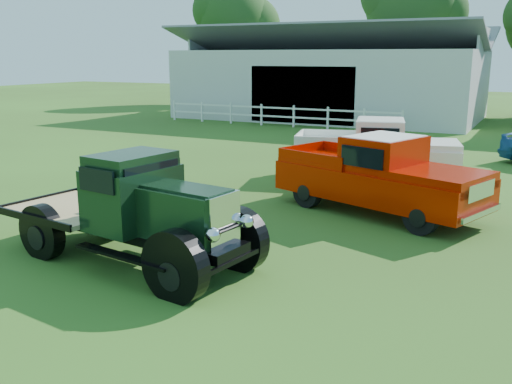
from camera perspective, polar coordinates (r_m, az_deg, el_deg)
The scene contains 8 objects.
ground at distance 11.42m, azimuth -3.64°, elevation -6.28°, with size 120.00×120.00×0.00m, color #314618.
shed_left at distance 37.41m, azimuth 7.55°, elevation 11.71°, with size 18.80×10.20×5.60m, color #B2B2B2, non-canonical shape.
fence_rail at distance 32.37m, azimuth 2.15°, elevation 7.66°, with size 14.20×0.16×1.20m, color white, non-canonical shape.
tree_a at distance 48.36m, azimuth -2.24°, elevation 15.08°, with size 6.30×6.30×10.50m, color #254B1B, non-canonical shape.
tree_b at distance 44.31m, azimuth 15.08°, elevation 15.45°, with size 6.90×6.90×11.50m, color #254B1B, non-canonical shape.
vintage_flatbed at distance 11.01m, azimuth -12.50°, elevation -1.57°, with size 5.34×2.11×2.11m, color black, non-canonical shape.
red_pickup at distance 14.49m, azimuth 12.21°, elevation 1.75°, with size 5.43×2.09×1.98m, color #AF1300, non-canonical shape.
white_pickup at distance 18.36m, azimuth 11.90°, elevation 4.08°, with size 5.19×2.01×1.91m, color white, non-canonical shape.
Camera 1 is at (5.50, -9.24, 3.85)m, focal length 40.00 mm.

